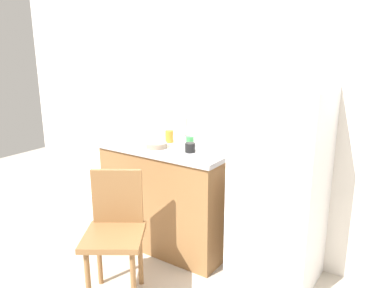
{
  "coord_description": "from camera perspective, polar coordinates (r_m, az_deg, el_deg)",
  "views": [
    {
      "loc": [
        1.67,
        -1.79,
        1.73
      ],
      "look_at": [
        0.07,
        0.6,
        0.97
      ],
      "focal_mm": 34.77,
      "sensor_mm": 36.0,
      "label": 1
    }
  ],
  "objects": [
    {
      "name": "ground_plane",
      "position": [
        3.0,
        -8.09,
        -20.61
      ],
      "size": [
        8.0,
        8.0,
        0.0
      ],
      "primitive_type": "plane",
      "color": "#BCB2A3"
    },
    {
      "name": "back_wall",
      "position": [
        3.29,
        2.82,
        6.33
      ],
      "size": [
        4.8,
        0.1,
        2.49
      ],
      "primitive_type": "cube",
      "color": "white",
      "rests_on": "ground_plane"
    },
    {
      "name": "cabinet_base",
      "position": [
        3.32,
        -3.14,
        -8.07
      ],
      "size": [
        1.11,
        0.6,
        0.88
      ],
      "primitive_type": "cube",
      "color": "olive",
      "rests_on": "ground_plane"
    },
    {
      "name": "countertop",
      "position": [
        3.17,
        -3.26,
        -0.39
      ],
      "size": [
        1.15,
        0.64,
        0.04
      ],
      "primitive_type": "cube",
      "color": "#B7B7BC",
      "rests_on": "cabinet_base"
    },
    {
      "name": "faucet",
      "position": [
        3.37,
        -1.59,
        2.86
      ],
      "size": [
        0.02,
        0.02,
        0.22
      ],
      "primitive_type": "cylinder",
      "color": "#B7B7BC",
      "rests_on": "countertop"
    },
    {
      "name": "refrigerator",
      "position": [
        2.79,
        13.31,
        -6.58
      ],
      "size": [
        0.59,
        0.57,
        1.46
      ],
      "primitive_type": "cube",
      "color": "white",
      "rests_on": "ground_plane"
    },
    {
      "name": "chair",
      "position": [
        2.71,
        -11.71,
        -12.59
      ],
      "size": [
        0.55,
        0.55,
        0.89
      ],
      "rotation": [
        0.0,
        0.0,
        0.58
      ],
      "color": "olive",
      "rests_on": "ground_plane"
    },
    {
      "name": "dish_tray",
      "position": [
        3.38,
        -8.22,
        1.25
      ],
      "size": [
        0.28,
        0.2,
        0.05
      ],
      "primitive_type": "cube",
      "color": "white",
      "rests_on": "countertop"
    },
    {
      "name": "terracotta_bowl",
      "position": [
        3.06,
        -5.48,
        -0.18
      ],
      "size": [
        0.17,
        0.17,
        0.04
      ],
      "primitive_type": "cylinder",
      "color": "gray",
      "rests_on": "countertop"
    },
    {
      "name": "cup_orange",
      "position": [
        3.22,
        -3.5,
        1.2
      ],
      "size": [
        0.07,
        0.07,
        0.11
      ],
      "primitive_type": "cylinder",
      "color": "orange",
      "rests_on": "countertop"
    },
    {
      "name": "cup_green",
      "position": [
        3.05,
        -0.32,
        0.32
      ],
      "size": [
        0.07,
        0.07,
        0.09
      ],
      "primitive_type": "cylinder",
      "color": "green",
      "rests_on": "countertop"
    },
    {
      "name": "cup_white",
      "position": [
        2.94,
        4.59,
        -0.28
      ],
      "size": [
        0.07,
        0.07,
        0.1
      ],
      "primitive_type": "cylinder",
      "color": "white",
      "rests_on": "countertop"
    },
    {
      "name": "cup_black",
      "position": [
        2.92,
        -0.29,
        -0.55
      ],
      "size": [
        0.08,
        0.08,
        0.07
      ],
      "primitive_type": "cylinder",
      "color": "black",
      "rests_on": "countertop"
    }
  ]
}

